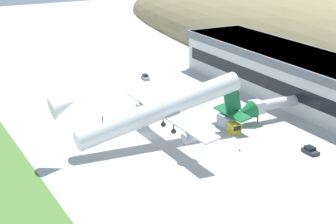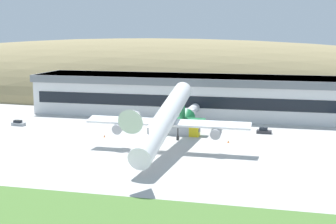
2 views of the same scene
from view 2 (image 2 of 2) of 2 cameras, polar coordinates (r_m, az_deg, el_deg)
ground_plane at (r=103.54m, az=-3.03°, el=-4.92°), size 429.93×429.93×0.00m
hill_backdrop at (r=193.55m, az=-1.97°, el=2.02°), size 324.83×71.40×46.85m
terminal_building at (r=147.18m, az=4.26°, el=2.31°), size 108.19×20.20×12.54m
jetway_0 at (r=131.31m, az=2.79°, el=0.03°), size 3.38×13.17×5.43m
cargo_airplane at (r=102.55m, az=-0.24°, el=-0.89°), size 36.90×49.86×14.16m
service_car_0 at (r=138.62m, az=-17.78°, el=-1.32°), size 4.01×1.96×1.52m
service_car_2 at (r=124.57m, az=11.61°, el=-2.29°), size 3.87×1.91×1.44m
fuel_truck at (r=119.28m, az=1.96°, el=-2.22°), size 7.86×2.67×3.03m
traffic_cone_0 at (r=112.96m, az=7.37°, el=-3.58°), size 0.52×0.52×0.58m
traffic_cone_1 at (r=118.82m, az=-7.76°, el=-2.92°), size 0.52×0.52×0.58m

